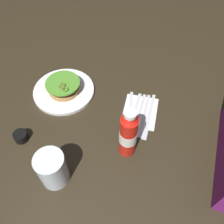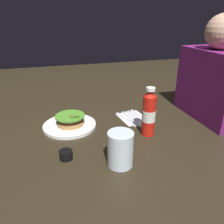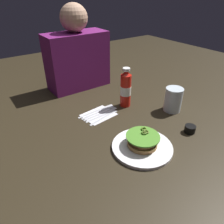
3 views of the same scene
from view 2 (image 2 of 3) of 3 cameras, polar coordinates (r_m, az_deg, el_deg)
name	(u,v)px [view 2 (image 2 of 3)]	position (r m, az deg, el deg)	size (l,w,h in m)	color
ground_plane	(104,134)	(0.98, -2.12, -5.63)	(3.00, 3.00, 0.00)	black
dinner_plate	(70,125)	(1.05, -10.85, -3.42)	(0.24, 0.24, 0.01)	white
burger_sandwich	(70,120)	(1.04, -10.70, -2.00)	(0.14, 0.14, 0.05)	#B17F46
ketchup_bottle	(149,114)	(0.95, 9.50, -0.39)	(0.06, 0.06, 0.21)	red
water_glass	(120,149)	(0.76, 2.14, -9.53)	(0.09, 0.09, 0.12)	silver
condiment_cup	(66,155)	(0.83, -11.79, -10.77)	(0.05, 0.05, 0.03)	black
napkin	(133,118)	(1.13, 5.41, -1.46)	(0.16, 0.13, 0.00)	white
fork_utensil	(128,120)	(1.10, 4.23, -2.01)	(0.19, 0.06, 0.00)	silver
spoon_utensil	(132,120)	(1.10, 5.17, -2.08)	(0.18, 0.03, 0.00)	silver
butter_knife	(135,119)	(1.11, 5.97, -1.85)	(0.20, 0.02, 0.00)	silver
table_knife	(138,119)	(1.12, 6.85, -1.68)	(0.21, 0.03, 0.00)	silver
steak_knife	(142,118)	(1.12, 7.70, -1.53)	(0.22, 0.03, 0.00)	silver
diner_person	(214,78)	(1.18, 24.89, 8.07)	(0.37, 0.17, 0.49)	#6A1C61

